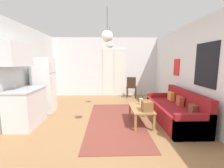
# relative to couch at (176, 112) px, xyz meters

# --- Properties ---
(ground_plane) EXTENTS (5.24, 8.10, 0.10)m
(ground_plane) POSITION_rel_couch_xyz_m (-1.86, -0.53, -0.32)
(ground_plane) COLOR #996D44
(wall_back) EXTENTS (4.84, 0.13, 2.61)m
(wall_back) POSITION_rel_couch_xyz_m (-1.85, 3.27, 1.03)
(wall_back) COLOR silver
(wall_back) RESTS_ON ground_plane
(wall_right) EXTENTS (0.12, 7.70, 2.61)m
(wall_right) POSITION_rel_couch_xyz_m (0.50, -0.52, 1.04)
(wall_right) COLOR silver
(wall_right) RESTS_ON ground_plane
(area_rug) EXTENTS (1.41, 3.09, 0.01)m
(area_rug) POSITION_rel_couch_xyz_m (-1.59, 0.08, -0.27)
(area_rug) COLOR brown
(area_rug) RESTS_ON ground_plane
(couch) EXTENTS (0.83, 2.08, 0.83)m
(couch) POSITION_rel_couch_xyz_m (0.00, 0.00, 0.00)
(couch) COLOR maroon
(couch) RESTS_ON ground_plane
(coffee_table) EXTENTS (0.50, 0.96, 0.43)m
(coffee_table) POSITION_rel_couch_xyz_m (-0.96, -0.10, 0.10)
(coffee_table) COLOR #A87542
(coffee_table) RESTS_ON ground_plane
(bamboo_vase) EXTENTS (0.10, 0.10, 0.39)m
(bamboo_vase) POSITION_rel_couch_xyz_m (-0.90, 0.14, 0.24)
(bamboo_vase) COLOR beige
(bamboo_vase) RESTS_ON coffee_table
(handbag) EXTENTS (0.22, 0.29, 0.35)m
(handbag) POSITION_rel_couch_xyz_m (-0.88, -0.38, 0.28)
(handbag) COLOR brown
(handbag) RESTS_ON coffee_table
(refrigerator) EXTENTS (0.61, 0.61, 1.70)m
(refrigerator) POSITION_rel_couch_xyz_m (-3.77, 0.99, 0.58)
(refrigerator) COLOR white
(refrigerator) RESTS_ON ground_plane
(kitchen_counter) EXTENTS (0.61, 1.06, 2.01)m
(kitchen_counter) POSITION_rel_couch_xyz_m (-3.82, -0.09, 0.48)
(kitchen_counter) COLOR silver
(kitchen_counter) RESTS_ON ground_plane
(accent_chair) EXTENTS (0.51, 0.49, 0.91)m
(accent_chair) POSITION_rel_couch_xyz_m (-0.76, 2.68, 0.24)
(accent_chair) COLOR #382619
(accent_chair) RESTS_ON ground_plane
(pendant_lamp_near) EXTENTS (0.22, 0.22, 0.66)m
(pendant_lamp_near) POSITION_rel_couch_xyz_m (-1.80, -0.73, 1.79)
(pendant_lamp_near) COLOR black
(pendant_lamp_far) EXTENTS (0.22, 0.22, 0.66)m
(pendant_lamp_far) POSITION_rel_couch_xyz_m (-1.71, 0.95, 1.79)
(pendant_lamp_far) COLOR black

